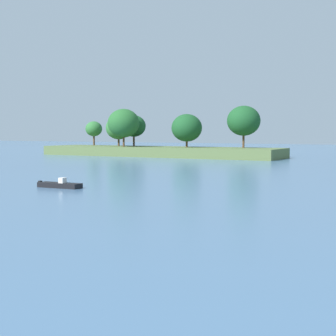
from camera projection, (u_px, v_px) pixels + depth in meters
The scene contains 2 objects.
treeline_island at pixel (159, 139), 109.67m from camera, with size 53.86×12.08×10.48m.
small_motorboat at pixel (59, 185), 47.90m from camera, with size 4.71×1.47×0.96m.
Camera 1 is at (34.81, -15.17, 5.25)m, focal length 54.56 mm.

